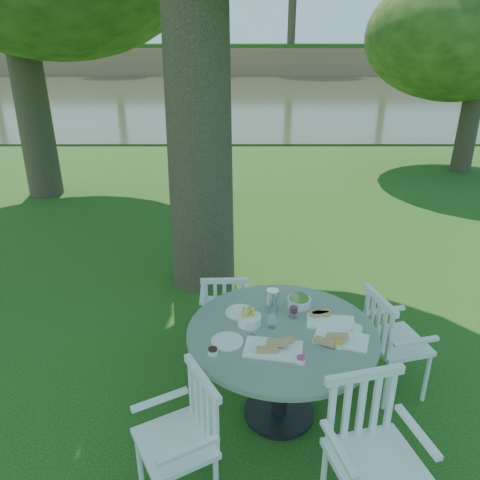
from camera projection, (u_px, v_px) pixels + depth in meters
name	position (u px, v px, depth m)	size (l,w,h in m)	color
ground	(240.00, 319.00, 5.06)	(140.00, 140.00, 0.00)	#12360B
table	(281.00, 347.00, 3.52)	(1.42, 1.42, 0.80)	black
chair_ne	(388.00, 337.00, 3.83)	(0.54, 0.56, 0.93)	white
chair_nw	(225.00, 307.00, 4.36)	(0.43, 0.41, 0.84)	white
chair_sw	(188.00, 430.00, 2.92)	(0.61, 0.62, 0.92)	white
chair_se	(368.00, 440.00, 2.79)	(0.60, 0.58, 0.99)	white
tableware	(283.00, 320.00, 3.53)	(1.17, 0.86, 0.20)	white
river	(240.00, 94.00, 26.21)	(100.00, 28.00, 0.12)	#31351F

